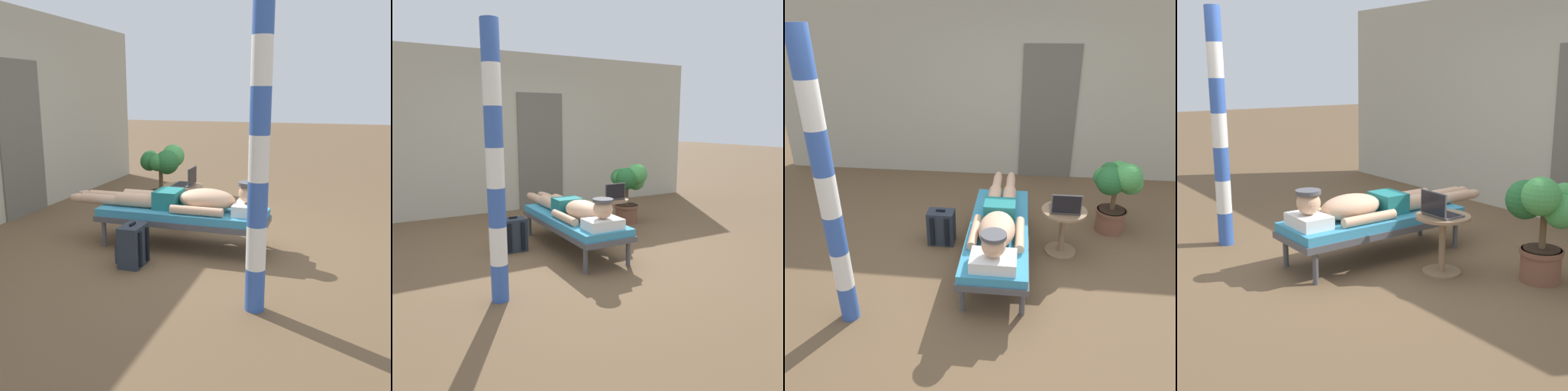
# 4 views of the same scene
# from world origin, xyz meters

# --- Properties ---
(ground_plane) EXTENTS (40.00, 40.00, 0.00)m
(ground_plane) POSITION_xyz_m (0.00, 0.00, 0.00)
(ground_plane) COLOR brown
(house_wall_back) EXTENTS (7.60, 0.20, 2.70)m
(house_wall_back) POSITION_xyz_m (-0.10, 2.75, 1.35)
(house_wall_back) COLOR #B2AD99
(house_wall_back) RESTS_ON ground
(house_door_panel) EXTENTS (0.84, 0.03, 2.04)m
(house_door_panel) POSITION_xyz_m (0.49, 2.64, 1.02)
(house_door_panel) COLOR #625F54
(house_door_panel) RESTS_ON ground
(lounge_chair) EXTENTS (0.63, 1.82, 0.42)m
(lounge_chair) POSITION_xyz_m (-0.10, 0.19, 0.35)
(lounge_chair) COLOR #4C4C51
(lounge_chair) RESTS_ON ground
(person_reclining) EXTENTS (0.53, 2.17, 0.33)m
(person_reclining) POSITION_xyz_m (-0.10, 0.15, 0.52)
(person_reclining) COLOR white
(person_reclining) RESTS_ON lounge_chair
(side_table) EXTENTS (0.48, 0.48, 0.52)m
(side_table) POSITION_xyz_m (0.58, 0.42, 0.36)
(side_table) COLOR #8C6B4C
(side_table) RESTS_ON ground
(laptop) EXTENTS (0.31, 0.24, 0.23)m
(laptop) POSITION_xyz_m (0.58, 0.37, 0.58)
(laptop) COLOR #4C4C51
(laptop) RESTS_ON side_table
(backpack) EXTENTS (0.30, 0.26, 0.42)m
(backpack) POSITION_xyz_m (-0.77, 0.47, 0.20)
(backpack) COLOR #262D38
(backpack) RESTS_ON ground
(potted_plant) EXTENTS (0.58, 0.62, 0.93)m
(potted_plant) POSITION_xyz_m (1.22, 0.94, 0.58)
(potted_plant) COLOR brown
(potted_plant) RESTS_ON ground
(porch_post) EXTENTS (0.15, 0.15, 2.34)m
(porch_post) POSITION_xyz_m (-1.32, -0.81, 1.17)
(porch_post) COLOR #3359B2
(porch_post) RESTS_ON ground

